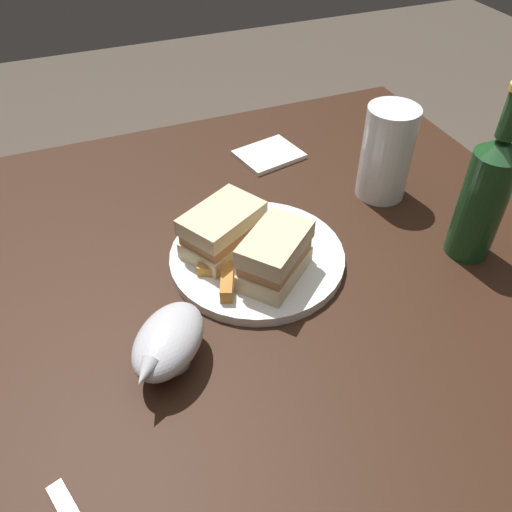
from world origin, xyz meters
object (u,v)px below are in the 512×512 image
(sandwich_half_left, at_px, (223,230))
(pint_glass, at_px, (385,159))
(plate, at_px, (257,257))
(cider_bottle, at_px, (485,194))
(napkin, at_px, (269,155))
(sandwich_half_right, at_px, (275,256))
(gravy_boat, at_px, (168,342))

(sandwich_half_left, height_order, pint_glass, pint_glass)
(plate, relative_size, sandwich_half_left, 1.87)
(cider_bottle, xyz_separation_m, napkin, (-0.17, 0.35, -0.10))
(plate, relative_size, cider_bottle, 0.98)
(plate, bearing_deg, sandwich_half_left, 142.65)
(sandwich_half_right, bearing_deg, napkin, 68.43)
(plate, relative_size, napkin, 2.28)
(plate, height_order, cider_bottle, cider_bottle)
(sandwich_half_right, bearing_deg, cider_bottle, -8.35)
(sandwich_half_right, xyz_separation_m, gravy_boat, (-0.17, -0.08, -0.01))
(sandwich_half_left, height_order, cider_bottle, cider_bottle)
(sandwich_half_left, xyz_separation_m, napkin, (0.17, 0.23, -0.04))
(sandwich_half_left, bearing_deg, gravy_boat, -127.36)
(plate, distance_m, gravy_boat, 0.21)
(sandwich_half_right, height_order, cider_bottle, cider_bottle)
(plate, distance_m, napkin, 0.29)
(sandwich_half_right, distance_m, cider_bottle, 0.30)
(cider_bottle, bearing_deg, sandwich_half_right, 171.65)
(pint_glass, relative_size, gravy_boat, 1.14)
(sandwich_half_right, xyz_separation_m, pint_glass, (0.25, 0.13, 0.02))
(sandwich_half_left, relative_size, pint_glass, 0.87)
(pint_glass, height_order, napkin, pint_glass)
(gravy_boat, relative_size, cider_bottle, 0.53)
(plate, xyz_separation_m, gravy_boat, (-0.16, -0.13, 0.03))
(napkin, bearing_deg, sandwich_half_right, -111.57)
(pint_glass, xyz_separation_m, napkin, (-0.13, 0.18, -0.06))
(pint_glass, relative_size, napkin, 1.40)
(plate, bearing_deg, cider_bottle, -17.45)
(sandwich_half_left, height_order, gravy_boat, sandwich_half_left)
(sandwich_half_left, relative_size, gravy_boat, 0.99)
(sandwich_half_right, bearing_deg, gravy_boat, -154.80)
(pint_glass, bearing_deg, sandwich_half_left, -170.17)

